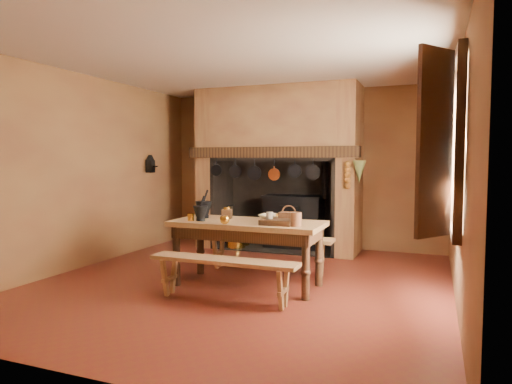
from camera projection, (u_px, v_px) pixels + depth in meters
floor at (242, 283)px, 5.81m from camera, size 5.50×5.50×0.00m
ceiling at (241, 59)px, 5.61m from camera, size 5.50×5.50×0.00m
back_wall at (302, 169)px, 8.26m from camera, size 5.00×0.02×2.80m
wall_left at (84, 171)px, 6.62m from camera, size 0.02×5.50×2.80m
wall_right at (460, 175)px, 4.79m from camera, size 0.02×5.50×2.80m
wall_front at (85, 183)px, 3.16m from camera, size 5.00×0.02×2.80m
chimney_breast at (278, 146)px, 7.93m from camera, size 2.95×0.96×2.80m
iron_range at (294, 221)px, 8.06m from camera, size 1.12×0.55×1.60m
hearth_pans at (237, 241)px, 8.24m from camera, size 0.51×0.62×0.20m
hanging_pans at (266, 172)px, 7.52m from camera, size 1.92×0.29×0.27m
onion_string at (347, 175)px, 7.01m from camera, size 0.12×0.10×0.46m
herb_bunch at (359, 172)px, 6.94m from camera, size 0.20×0.20×0.35m
window at (446, 146)px, 4.46m from camera, size 0.39×1.75×1.76m
wall_coffee_mill at (150, 163)px, 8.02m from camera, size 0.23×0.16×0.31m
work_table at (248, 231)px, 5.63m from camera, size 1.86×0.83×0.81m
bench_front at (223, 269)px, 5.01m from camera, size 1.70×0.30×0.48m
bench_back at (267, 245)px, 6.31m from camera, size 1.84×0.32×0.52m
mortar_large at (204, 209)px, 5.93m from camera, size 0.22×0.22×0.37m
mortar_small at (201, 212)px, 5.63m from camera, size 0.19×0.19×0.32m
coffee_grinder at (227, 213)px, 5.86m from camera, size 0.17×0.14×0.19m
brass_mug_a at (191, 217)px, 5.65m from camera, size 0.11×0.11×0.09m
brass_mug_b at (279, 217)px, 5.63m from camera, size 0.08×0.08×0.09m
mixing_bowl at (272, 217)px, 5.67m from camera, size 0.35×0.35×0.08m
stoneware_crock at (296, 219)px, 5.17m from camera, size 0.14×0.14×0.16m
glass_jar at (270, 218)px, 5.35m from camera, size 0.10×0.10×0.14m
wicker_basket at (289, 217)px, 5.48m from camera, size 0.23×0.17×0.21m
wooden_tray at (277, 222)px, 5.30m from camera, size 0.38×0.29×0.06m
brass_cup at (225, 220)px, 5.36m from camera, size 0.14×0.14×0.09m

